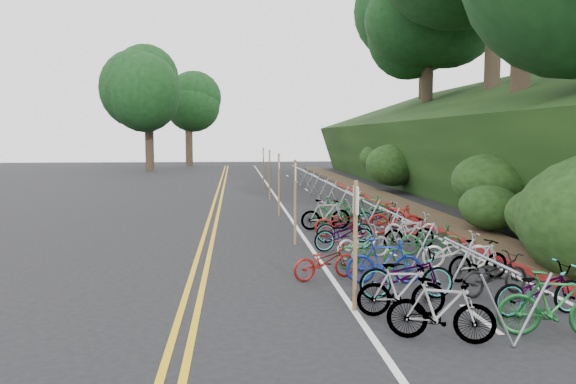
{
  "coord_description": "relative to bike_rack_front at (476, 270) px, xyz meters",
  "views": [
    {
      "loc": [
        -1.15,
        -11.17,
        3.17
      ],
      "look_at": [
        0.64,
        7.63,
        1.3
      ],
      "focal_mm": 35.0,
      "sensor_mm": 36.0,
      "label": 1
    }
  ],
  "objects": [
    {
      "name": "ground",
      "position": [
        -3.02,
        1.95,
        -0.85
      ],
      "size": [
        120.0,
        120.0,
        0.0
      ],
      "primitive_type": "plane",
      "color": "black",
      "rests_on": "ground"
    },
    {
      "name": "signposts_rest",
      "position": [
        -2.42,
        15.95,
        0.58
      ],
      "size": [
        0.08,
        18.4,
        2.5
      ],
      "color": "brown",
      "rests_on": "ground"
    },
    {
      "name": "signpost_near",
      "position": [
        -2.01,
        0.62,
        0.52
      ],
      "size": [
        0.08,
        0.4,
        2.39
      ],
      "color": "brown",
      "rests_on": "ground"
    },
    {
      "name": "bike_racks_rest",
      "position": [
        -0.02,
        14.95,
        0.0
      ],
      "size": [
        1.14,
        23.0,
        1.17
      ],
      "color": "gray",
      "rests_on": "ground"
    },
    {
      "name": "embankment",
      "position": [
        9.94,
        20.99,
        1.71
      ],
      "size": [
        14.3,
        48.14,
        9.11
      ],
      "color": "black",
      "rests_on": "ground"
    },
    {
      "name": "bike_rack_front",
      "position": [
        0.0,
        0.0,
        0.0
      ],
      "size": [
        1.14,
        2.96,
        1.17
      ],
      "color": "gray",
      "rests_on": "ground"
    },
    {
      "name": "red_curb",
      "position": [
        2.68,
        13.95,
        -0.8
      ],
      "size": [
        0.25,
        28.0,
        0.1
      ],
      "primitive_type": "cube",
      "color": "maroon",
      "rests_on": "ground"
    },
    {
      "name": "road_markings",
      "position": [
        -2.39,
        12.05,
        -0.85
      ],
      "size": [
        7.47,
        80.0,
        0.01
      ],
      "color": "gold",
      "rests_on": "ground"
    },
    {
      "name": "bike_valet",
      "position": [
        0.01,
        4.89,
        -0.38
      ],
      "size": [
        3.26,
        13.56,
        1.09
      ],
      "color": "slate",
      "rests_on": "ground"
    },
    {
      "name": "bike_front",
      "position": [
        -2.19,
        2.92,
        -0.44
      ],
      "size": [
        1.03,
        1.64,
        0.81
      ],
      "primitive_type": "imported",
      "rotation": [
        0.0,
        0.0,
        1.92
      ],
      "color": "maroon",
      "rests_on": "ground"
    }
  ]
}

